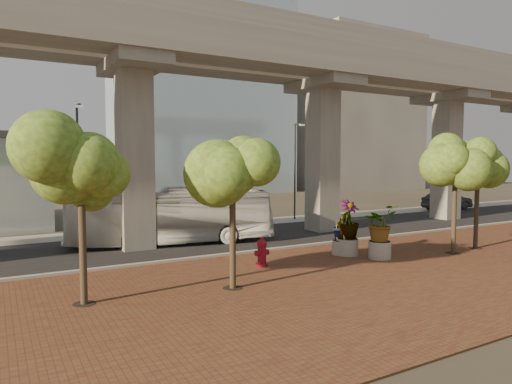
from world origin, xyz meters
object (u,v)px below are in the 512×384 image
transit_bus (172,217)px  planter_front (380,226)px  parked_car (447,201)px  fire_hydrant (262,252)px

transit_bus → planter_front: size_ratio=4.38×
transit_bus → planter_front: 10.90m
parked_car → planter_front: bearing=120.9°
transit_bus → fire_hydrant: bearing=-156.2°
parked_car → fire_hydrant: size_ratio=4.06×
transit_bus → planter_front: (6.97, -8.38, 0.05)m
fire_hydrant → planter_front: bearing=-14.2°
transit_bus → fire_hydrant: 7.22m
parked_car → fire_hydrant: bearing=112.8°
transit_bus → parked_car: bearing=-70.8°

